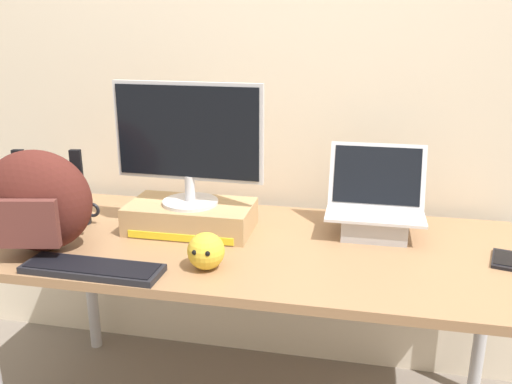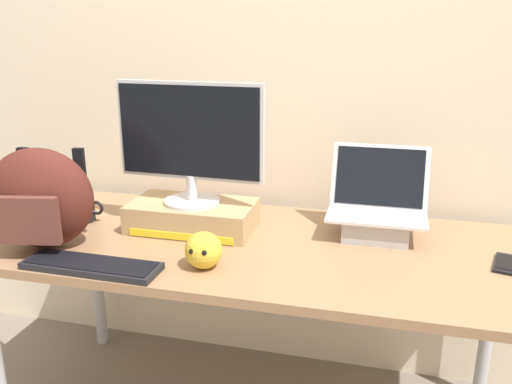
{
  "view_description": "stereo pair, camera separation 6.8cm",
  "coord_description": "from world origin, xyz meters",
  "px_view_note": "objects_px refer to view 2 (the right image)",
  "views": [
    {
      "loc": [
        0.34,
        -1.63,
        1.44
      ],
      "look_at": [
        0.0,
        0.0,
        0.91
      ],
      "focal_mm": 37.18,
      "sensor_mm": 36.0,
      "label": 1
    },
    {
      "loc": [
        0.41,
        -1.62,
        1.44
      ],
      "look_at": [
        0.0,
        0.0,
        0.91
      ],
      "focal_mm": 37.18,
      "sensor_mm": 36.0,
      "label": 2
    }
  ],
  "objects_px": {
    "cell_phone": "(508,264)",
    "coffee_mug": "(84,208)",
    "open_laptop": "(376,217)",
    "toner_box_yellow": "(193,216)",
    "desktop_monitor": "(190,141)",
    "plush_toy": "(204,250)",
    "messenger_backpack": "(40,199)",
    "external_keyboard": "(92,266)"
  },
  "relations": [
    {
      "from": "toner_box_yellow",
      "to": "open_laptop",
      "type": "height_order",
      "value": "open_laptop"
    },
    {
      "from": "open_laptop",
      "to": "coffee_mug",
      "type": "height_order",
      "value": "open_laptop"
    },
    {
      "from": "toner_box_yellow",
      "to": "cell_phone",
      "type": "distance_m",
      "value": 1.05
    },
    {
      "from": "desktop_monitor",
      "to": "external_keyboard",
      "type": "relative_size",
      "value": 1.24
    },
    {
      "from": "coffee_mug",
      "to": "plush_toy",
      "type": "xyz_separation_m",
      "value": [
        0.57,
        -0.27,
        0.01
      ]
    },
    {
      "from": "plush_toy",
      "to": "cell_phone",
      "type": "bearing_deg",
      "value": 14.85
    },
    {
      "from": "coffee_mug",
      "to": "toner_box_yellow",
      "type": "bearing_deg",
      "value": 3.1
    },
    {
      "from": "toner_box_yellow",
      "to": "open_laptop",
      "type": "distance_m",
      "value": 0.65
    },
    {
      "from": "coffee_mug",
      "to": "cell_phone",
      "type": "distance_m",
      "value": 1.48
    },
    {
      "from": "desktop_monitor",
      "to": "coffee_mug",
      "type": "xyz_separation_m",
      "value": [
        -0.42,
        -0.02,
        -0.27
      ]
    },
    {
      "from": "toner_box_yellow",
      "to": "cell_phone",
      "type": "xyz_separation_m",
      "value": [
        1.05,
        -0.06,
        -0.04
      ]
    },
    {
      "from": "desktop_monitor",
      "to": "coffee_mug",
      "type": "bearing_deg",
      "value": -174.98
    },
    {
      "from": "open_laptop",
      "to": "coffee_mug",
      "type": "bearing_deg",
      "value": -173.23
    },
    {
      "from": "open_laptop",
      "to": "plush_toy",
      "type": "distance_m",
      "value": 0.64
    },
    {
      "from": "toner_box_yellow",
      "to": "coffee_mug",
      "type": "bearing_deg",
      "value": -176.9
    },
    {
      "from": "open_laptop",
      "to": "desktop_monitor",
      "type": "bearing_deg",
      "value": -170.93
    },
    {
      "from": "messenger_backpack",
      "to": "toner_box_yellow",
      "type": "bearing_deg",
      "value": 21.62
    },
    {
      "from": "open_laptop",
      "to": "messenger_backpack",
      "type": "bearing_deg",
      "value": -160.49
    },
    {
      "from": "coffee_mug",
      "to": "cell_phone",
      "type": "xyz_separation_m",
      "value": [
        1.47,
        -0.03,
        -0.05
      ]
    },
    {
      "from": "external_keyboard",
      "to": "open_laptop",
      "type": "bearing_deg",
      "value": 31.71
    },
    {
      "from": "messenger_backpack",
      "to": "plush_toy",
      "type": "distance_m",
      "value": 0.58
    },
    {
      "from": "messenger_backpack",
      "to": "cell_phone",
      "type": "distance_m",
      "value": 1.49
    },
    {
      "from": "open_laptop",
      "to": "coffee_mug",
      "type": "distance_m",
      "value": 1.08
    },
    {
      "from": "open_laptop",
      "to": "coffee_mug",
      "type": "relative_size",
      "value": 2.74
    },
    {
      "from": "coffee_mug",
      "to": "plush_toy",
      "type": "bearing_deg",
      "value": -25.65
    },
    {
      "from": "desktop_monitor",
      "to": "messenger_backpack",
      "type": "height_order",
      "value": "desktop_monitor"
    },
    {
      "from": "external_keyboard",
      "to": "cell_phone",
      "type": "relative_size",
      "value": 2.62
    },
    {
      "from": "desktop_monitor",
      "to": "open_laptop",
      "type": "xyz_separation_m",
      "value": [
        0.64,
        0.1,
        -0.26
      ]
    },
    {
      "from": "toner_box_yellow",
      "to": "desktop_monitor",
      "type": "bearing_deg",
      "value": -92.86
    },
    {
      "from": "open_laptop",
      "to": "toner_box_yellow",
      "type": "bearing_deg",
      "value": -171.03
    },
    {
      "from": "toner_box_yellow",
      "to": "open_laptop",
      "type": "relative_size",
      "value": 1.32
    },
    {
      "from": "messenger_backpack",
      "to": "external_keyboard",
      "type": "bearing_deg",
      "value": -37.54
    },
    {
      "from": "desktop_monitor",
      "to": "open_laptop",
      "type": "relative_size",
      "value": 1.58
    },
    {
      "from": "external_keyboard",
      "to": "messenger_backpack",
      "type": "distance_m",
      "value": 0.31
    },
    {
      "from": "plush_toy",
      "to": "coffee_mug",
      "type": "bearing_deg",
      "value": 154.35
    },
    {
      "from": "messenger_backpack",
      "to": "desktop_monitor",
      "type": "bearing_deg",
      "value": 21.51
    },
    {
      "from": "messenger_backpack",
      "to": "open_laptop",
      "type": "bearing_deg",
      "value": 7.83
    },
    {
      "from": "cell_phone",
      "to": "coffee_mug",
      "type": "bearing_deg",
      "value": -167.29
    },
    {
      "from": "desktop_monitor",
      "to": "messenger_backpack",
      "type": "bearing_deg",
      "value": -145.01
    },
    {
      "from": "external_keyboard",
      "to": "coffee_mug",
      "type": "height_order",
      "value": "coffee_mug"
    },
    {
      "from": "toner_box_yellow",
      "to": "plush_toy",
      "type": "height_order",
      "value": "plush_toy"
    },
    {
      "from": "messenger_backpack",
      "to": "coffee_mug",
      "type": "bearing_deg",
      "value": 79.48
    }
  ]
}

